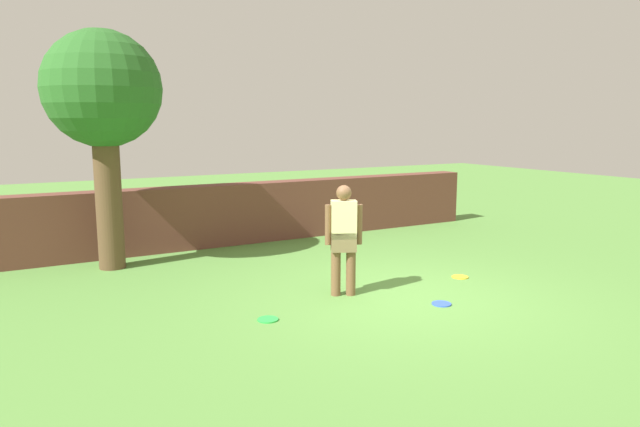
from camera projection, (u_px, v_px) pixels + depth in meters
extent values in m
plane|color=#568C3D|center=(405.00, 297.00, 8.31)|extent=(40.00, 40.00, 0.00)
cube|color=brown|center=(199.00, 217.00, 11.56)|extent=(13.30, 0.50, 1.25)
cylinder|color=brown|center=(109.00, 196.00, 9.79)|extent=(0.44, 0.44, 2.52)
sphere|color=#286023|center=(102.00, 89.00, 9.51)|extent=(1.94, 1.94, 1.94)
cylinder|color=brown|center=(336.00, 267.00, 8.35)|extent=(0.14, 0.14, 0.85)
cylinder|color=brown|center=(351.00, 267.00, 8.36)|extent=(0.14, 0.14, 0.85)
cube|color=olive|center=(344.00, 242.00, 8.30)|extent=(0.42, 0.35, 0.28)
cube|color=beige|center=(344.00, 219.00, 8.25)|extent=(0.42, 0.35, 0.55)
sphere|color=brown|center=(344.00, 193.00, 8.18)|extent=(0.22, 0.22, 0.22)
cylinder|color=brown|center=(328.00, 225.00, 8.24)|extent=(0.09, 0.09, 0.58)
cylinder|color=brown|center=(359.00, 224.00, 8.27)|extent=(0.09, 0.09, 0.58)
cylinder|color=blue|center=(442.00, 304.00, 7.98)|extent=(0.27, 0.27, 0.02)
cylinder|color=green|center=(268.00, 319.00, 7.35)|extent=(0.27, 0.27, 0.02)
cylinder|color=yellow|center=(460.00, 277.00, 9.37)|extent=(0.27, 0.27, 0.02)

